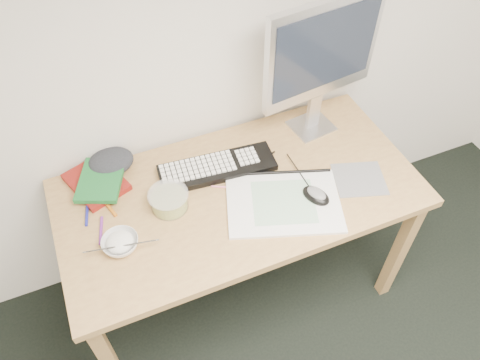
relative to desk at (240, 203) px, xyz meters
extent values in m
plane|color=white|center=(0.01, 0.37, 0.63)|extent=(3.60, 0.00, 3.60)
cube|color=tan|center=(0.65, -0.30, -0.31)|extent=(0.05, 0.05, 0.71)
cube|color=tan|center=(-0.65, 0.30, -0.31)|extent=(0.05, 0.05, 0.71)
cube|color=tan|center=(0.65, 0.30, -0.31)|extent=(0.05, 0.05, 0.71)
cube|color=tan|center=(0.00, 0.00, 0.06)|extent=(1.40, 0.70, 0.03)
cube|color=slate|center=(0.46, -0.13, 0.08)|extent=(0.24, 0.23, 0.00)
cube|color=white|center=(0.13, -0.13, 0.09)|extent=(0.50, 0.43, 0.01)
cube|color=black|center=(-0.04, 0.13, 0.10)|extent=(0.48, 0.19, 0.03)
cube|color=silver|center=(0.43, 0.22, 0.09)|extent=(0.19, 0.18, 0.01)
cube|color=silver|center=(0.43, 0.22, 0.17)|extent=(0.06, 0.03, 0.17)
cube|color=silver|center=(0.43, 0.22, 0.47)|extent=(0.51, 0.10, 0.41)
cube|color=black|center=(0.43, 0.22, 0.48)|extent=(0.46, 0.06, 0.32)
ellipsoid|color=black|center=(0.25, -0.15, 0.11)|extent=(0.11, 0.13, 0.04)
imported|color=silver|center=(-0.48, -0.08, 0.10)|extent=(0.13, 0.13, 0.04)
cylinder|color=silver|center=(-0.48, -0.11, 0.13)|extent=(0.24, 0.07, 0.02)
cylinder|color=#EED954|center=(-0.27, 0.03, 0.12)|extent=(0.16, 0.16, 0.07)
cube|color=maroon|center=(-0.51, 0.25, 0.09)|extent=(0.25, 0.28, 0.02)
cube|color=#19662C|center=(-0.49, 0.23, 0.12)|extent=(0.23, 0.27, 0.02)
ellipsoid|color=#222429|center=(-0.43, 0.31, 0.11)|extent=(0.16, 0.14, 0.06)
cylinder|color=pink|center=(-0.01, 0.02, 0.09)|extent=(0.17, 0.09, 0.01)
cylinder|color=tan|center=(-0.01, 0.06, 0.09)|extent=(0.16, 0.09, 0.01)
cylinder|color=black|center=(0.13, 0.10, 0.09)|extent=(0.18, 0.07, 0.01)
cylinder|color=#1C219A|center=(-0.57, 0.11, 0.09)|extent=(0.04, 0.12, 0.01)
cylinder|color=orange|center=(-0.49, 0.13, 0.09)|extent=(0.05, 0.14, 0.01)
cylinder|color=#72268E|center=(-0.54, 0.02, 0.09)|extent=(0.04, 0.12, 0.01)
camera|label=1|loc=(-0.45, -1.07, 1.47)|focal=35.00mm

